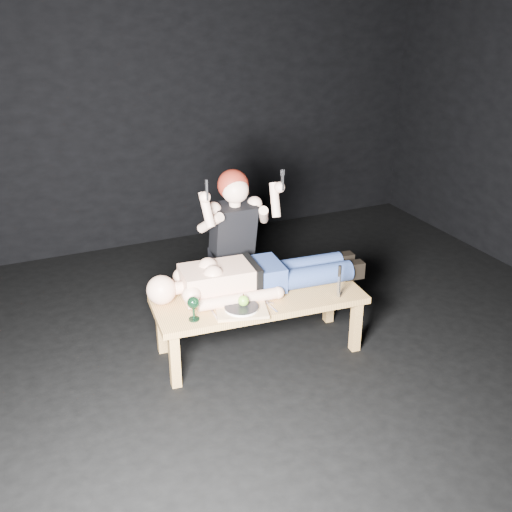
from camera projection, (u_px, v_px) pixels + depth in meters
name	position (u px, v px, depth m)	size (l,w,h in m)	color
ground	(306.00, 349.00, 4.59)	(5.00, 5.00, 0.00)	black
back_wall	(192.00, 93.00, 6.06)	(5.00, 5.00, 0.00)	black
table	(259.00, 324.00, 4.49)	(1.50, 0.56, 0.45)	tan
lying_man	(259.00, 272.00, 4.46)	(1.53, 0.47, 0.27)	#D3A589
kneeling_woman	(230.00, 243.00, 4.78)	(0.69, 0.78, 1.31)	black
serving_tray	(242.00, 310.00, 4.19)	(0.35, 0.25, 0.02)	tan
plate	(241.00, 308.00, 4.19)	(0.23, 0.23, 0.02)	white
apple	(243.00, 301.00, 4.18)	(0.08, 0.08, 0.08)	#539324
goblet	(194.00, 309.00, 4.06)	(0.08, 0.08, 0.17)	black
fork_flat	(214.00, 315.00, 4.15)	(0.01, 0.16, 0.01)	#B2B2B7
knife_flat	(271.00, 307.00, 4.25)	(0.01, 0.16, 0.01)	#B2B2B7
spoon_flat	(264.00, 301.00, 4.33)	(0.01, 0.16, 0.01)	#B2B2B7
carving_knife	(339.00, 282.00, 4.33)	(0.03, 0.04, 0.25)	#B2B2B7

